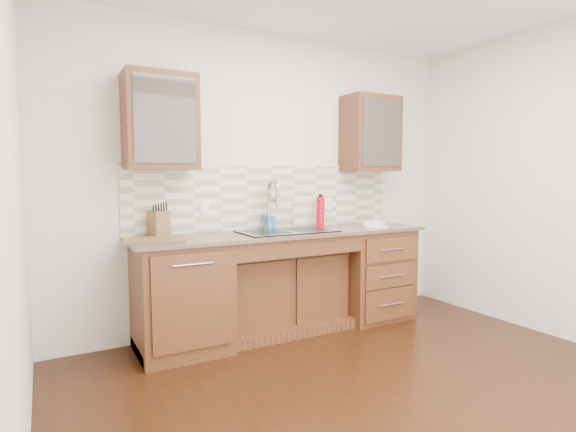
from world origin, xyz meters
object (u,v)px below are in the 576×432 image
water_bottle (320,212)px  plate (376,226)px  cutting_board (155,240)px  soap_bottle (270,220)px  knife_block (159,224)px

water_bottle → plate: (0.47, -0.27, -0.14)m
plate → cutting_board: cutting_board is taller
soap_bottle → water_bottle: (0.53, -0.03, 0.06)m
soap_bottle → knife_block: (-1.02, -0.05, 0.02)m
knife_block → cutting_board: (-0.08, -0.20, -0.10)m
water_bottle → plate: size_ratio=1.20×
plate → cutting_board: size_ratio=0.55×
soap_bottle → cutting_board: soap_bottle is taller
plate → knife_block: knife_block is taller
soap_bottle → cutting_board: (-1.10, -0.25, -0.08)m
plate → water_bottle: bearing=150.4°
plate → knife_block: (-2.01, 0.25, 0.10)m
soap_bottle → plate: soap_bottle is taller
soap_bottle → plate: (1.00, -0.30, -0.08)m
water_bottle → cutting_board: size_ratio=0.65×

